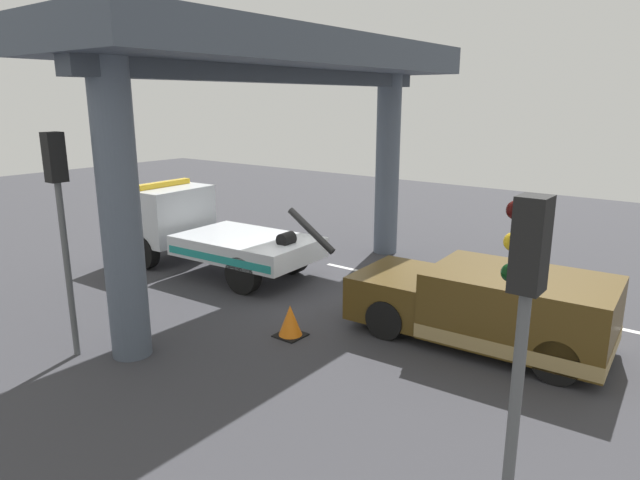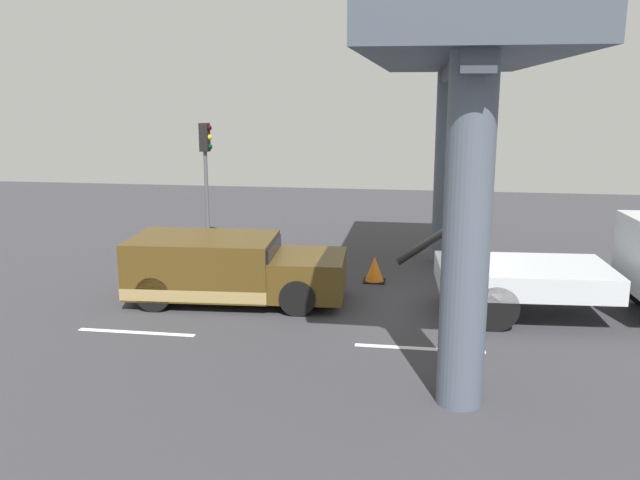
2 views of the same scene
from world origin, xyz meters
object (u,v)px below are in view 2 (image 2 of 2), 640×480
object	(u,v)px
towed_van_green	(227,270)
traffic_light_near	(206,158)
tow_truck_white	(612,267)
traffic_cone_orange	(375,270)
traffic_light_far	(476,156)

from	to	relation	value
towed_van_green	traffic_light_near	world-z (taller)	traffic_light_near
tow_truck_white	towed_van_green	xyz separation A→B (m)	(-8.93, -0.05, -0.42)
traffic_cone_orange	tow_truck_white	bearing A→B (deg)	-21.68
traffic_light_near	traffic_cone_orange	bearing A→B (deg)	-29.61
tow_truck_white	traffic_light_far	world-z (taller)	traffic_light_far
tow_truck_white	traffic_light_far	distance (m)	6.37
traffic_light_far	tow_truck_white	bearing A→B (deg)	-63.58
towed_van_green	tow_truck_white	bearing A→B (deg)	0.33
traffic_light_near	traffic_light_far	size ratio (longest dim) A/B	0.94
tow_truck_white	traffic_cone_orange	xyz separation A→B (m)	(-5.47, 2.18, -0.87)
towed_van_green	traffic_light_near	bearing A→B (deg)	112.49
tow_truck_white	towed_van_green	world-z (taller)	tow_truck_white
towed_van_green	traffic_cone_orange	size ratio (longest dim) A/B	7.67
towed_van_green	traffic_light_far	distance (m)	8.63
towed_van_green	traffic_light_near	distance (m)	6.33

